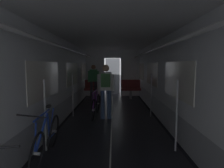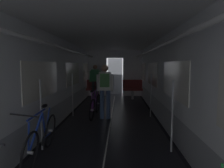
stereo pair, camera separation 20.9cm
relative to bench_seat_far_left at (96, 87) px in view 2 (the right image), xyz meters
The scene contains 7 objects.
train_car_shell 4.70m from the bench_seat_far_left, 78.60° to the right, with size 3.14×12.34×2.57m.
bench_seat_far_left is the anchor object (origin of this frame).
bench_seat_far_right 1.80m from the bench_seat_far_left, ahead, with size 0.98×0.51×0.95m.
bicycle_blue 6.32m from the bench_seat_far_left, 92.12° to the right, with size 0.44×1.69×0.95m.
person_cyclist_aisle 3.79m from the bench_seat_far_left, 78.99° to the right, with size 0.53×0.38×1.69m.
bicycle_purple_in_aisle 3.45m from the bench_seat_far_left, 83.79° to the right, with size 0.44×1.69×0.95m.
person_standing_near_bench 0.55m from the bench_seat_far_left, 89.59° to the right, with size 0.53×0.23×1.69m.
Camera 2 is at (0.27, -1.62, 1.68)m, focal length 31.62 mm.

